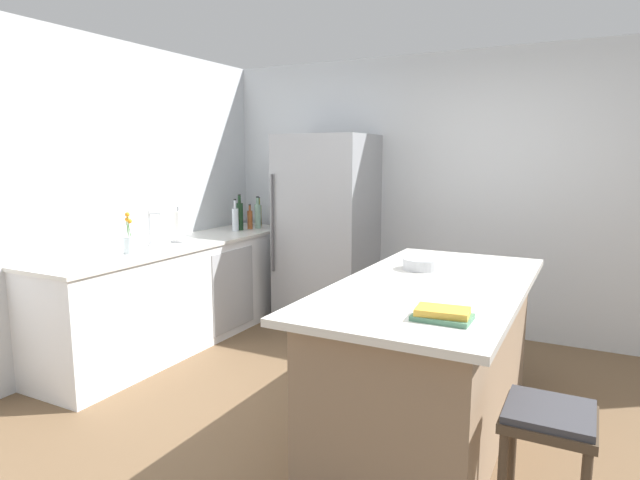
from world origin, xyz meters
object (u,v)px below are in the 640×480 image
(soda_bottle, at_px, (235,219))
(mixing_bowl, at_px, (422,264))
(flower_vase, at_px, (129,242))
(paper_towel_roll, at_px, (178,227))
(kitchen_island, at_px, (431,357))
(refrigerator, at_px, (327,231))
(vinegar_bottle, at_px, (250,219))
(wine_bottle, at_px, (240,216))
(hot_sauce_bottle, at_px, (259,219))
(bar_stool, at_px, (548,435))
(cookbook_stack, at_px, (442,314))
(sink_faucet, at_px, (151,228))
(gin_bottle, at_px, (258,215))
(olive_oil_bottle, at_px, (259,214))

(soda_bottle, height_order, mixing_bowl, soda_bottle)
(flower_vase, relative_size, paper_towel_roll, 1.04)
(kitchen_island, height_order, mixing_bowl, mixing_bowl)
(refrigerator, bearing_deg, soda_bottle, -160.47)
(vinegar_bottle, height_order, soda_bottle, soda_bottle)
(wine_bottle, bearing_deg, mixing_bowl, -25.83)
(kitchen_island, bearing_deg, wine_bottle, 149.66)
(paper_towel_roll, distance_m, hot_sauce_bottle, 1.16)
(wine_bottle, relative_size, soda_bottle, 1.13)
(kitchen_island, relative_size, flower_vase, 6.46)
(mixing_bowl, bearing_deg, bar_stool, -51.36)
(bar_stool, height_order, cookbook_stack, cookbook_stack)
(sink_faucet, relative_size, soda_bottle, 0.93)
(refrigerator, bearing_deg, mixing_bowl, -44.00)
(flower_vase, distance_m, cookbook_stack, 2.68)
(refrigerator, distance_m, gin_bottle, 0.81)
(sink_faucet, relative_size, mixing_bowl, 1.22)
(bar_stool, bearing_deg, gin_bottle, 141.82)
(sink_faucet, bearing_deg, flower_vase, -73.72)
(bar_stool, distance_m, gin_bottle, 3.89)
(flower_vase, relative_size, hot_sauce_bottle, 1.47)
(wine_bottle, bearing_deg, hot_sauce_bottle, 82.99)
(vinegar_bottle, bearing_deg, cookbook_stack, -40.36)
(kitchen_island, bearing_deg, mixing_bowl, 117.39)
(wine_bottle, bearing_deg, olive_oil_bottle, 93.41)
(kitchen_island, height_order, vinegar_bottle, vinegar_bottle)
(olive_oil_bottle, height_order, vinegar_bottle, olive_oil_bottle)
(sink_faucet, height_order, cookbook_stack, sink_faucet)
(hot_sauce_bottle, height_order, mixing_bowl, hot_sauce_bottle)
(mixing_bowl, bearing_deg, flower_vase, -169.65)
(flower_vase, relative_size, vinegar_bottle, 1.26)
(kitchen_island, height_order, soda_bottle, soda_bottle)
(flower_vase, xyz_separation_m, soda_bottle, (-0.03, 1.40, 0.03))
(kitchen_island, relative_size, gin_bottle, 6.31)
(hot_sauce_bottle, bearing_deg, mixing_bowl, -31.88)
(soda_bottle, bearing_deg, bar_stool, -33.98)
(kitchen_island, relative_size, vinegar_bottle, 8.17)
(sink_faucet, distance_m, mixing_bowl, 2.30)
(bar_stool, relative_size, cookbook_stack, 2.53)
(wine_bottle, height_order, soda_bottle, wine_bottle)
(hot_sauce_bottle, relative_size, wine_bottle, 0.61)
(bar_stool, bearing_deg, paper_towel_roll, 157.39)
(soda_bottle, bearing_deg, gin_bottle, 75.65)
(bar_stool, xyz_separation_m, gin_bottle, (-3.03, 2.38, 0.51))
(refrigerator, xyz_separation_m, olive_oil_bottle, (-0.90, 0.16, 0.10))
(bar_stool, relative_size, sink_faucet, 2.17)
(kitchen_island, relative_size, hot_sauce_bottle, 9.49)
(refrigerator, height_order, bar_stool, refrigerator)
(kitchen_island, height_order, wine_bottle, wine_bottle)
(wine_bottle, bearing_deg, paper_towel_roll, -91.69)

